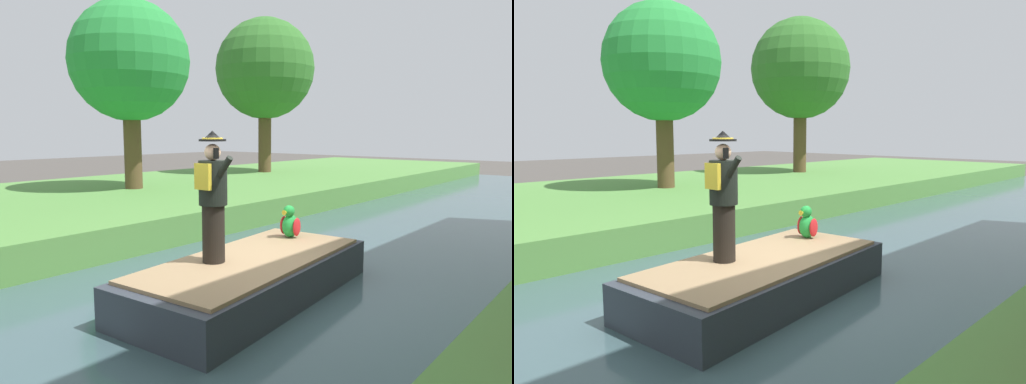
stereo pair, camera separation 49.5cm
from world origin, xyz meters
TOP-DOWN VIEW (x-y plane):
  - ground_plane at (0.00, 0.00)m, footprint 80.00×80.00m
  - canal_water at (0.00, 0.00)m, footprint 6.41×48.00m
  - grass_bank_near at (-8.06, 0.00)m, footprint 9.71×48.00m
  - boat at (0.00, 0.13)m, footprint 2.22×4.36m
  - person_pirate at (-0.24, -0.43)m, footprint 0.61×0.42m
  - parrot_plush at (-0.35, 1.53)m, footprint 0.36×0.34m
  - tree_slender at (-8.10, 3.71)m, footprint 3.69×3.69m
  - tree_broad at (-8.87, 11.20)m, footprint 4.34×4.34m

SIDE VIEW (x-z plane):
  - ground_plane at x=0.00m, z-range 0.00..0.00m
  - canal_water at x=0.00m, z-range 0.00..0.10m
  - grass_bank_near at x=-8.06m, z-range 0.00..0.76m
  - boat at x=0.00m, z-range 0.10..0.71m
  - parrot_plush at x=-0.35m, z-range 0.67..1.24m
  - person_pirate at x=-0.24m, z-range 0.71..2.56m
  - tree_slender at x=-8.10m, z-range 1.78..7.57m
  - tree_broad at x=-8.87m, z-range 1.91..8.60m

